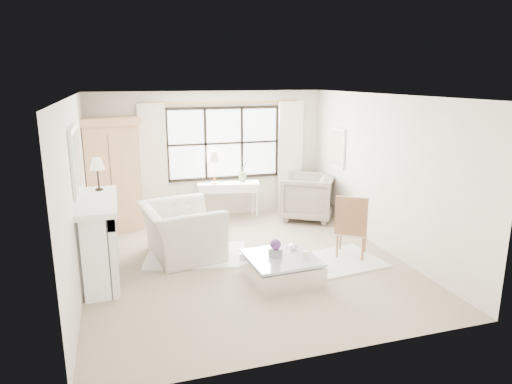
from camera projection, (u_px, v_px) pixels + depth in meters
floor at (246, 262)px, 7.54m from camera, size 5.50×5.50×0.00m
ceiling at (245, 96)px, 6.89m from camera, size 5.50×5.50×0.00m
wall_back at (210, 155)px, 9.76m from camera, size 5.00×0.00×5.00m
wall_front at (319, 240)px, 4.67m from camera, size 5.00×0.00×5.00m
wall_left at (77, 194)px, 6.50m from camera, size 0.00×5.50×5.50m
wall_right at (383, 173)px, 7.93m from camera, size 0.00×5.50×5.50m
window_pane at (224, 143)px, 9.77m from camera, size 2.40×0.02×1.50m
window_frame at (224, 143)px, 9.76m from camera, size 2.50×0.04×1.50m
curtain_rod at (224, 102)px, 9.50m from camera, size 3.30×0.04×0.04m
curtain_left at (154, 164)px, 9.35m from camera, size 0.55×0.10×2.47m
curtain_right at (290, 157)px, 10.21m from camera, size 0.55×0.10×2.47m
fireplace at (98, 239)px, 6.73m from camera, size 0.58×1.66×1.26m
mirror_frame at (76, 160)px, 6.39m from camera, size 0.05×1.15×0.95m
mirror_glass at (78, 160)px, 6.40m from camera, size 0.02×1.00×0.80m
art_frame at (337, 148)px, 9.45m from camera, size 0.04×0.62×0.82m
art_canvas at (336, 148)px, 9.44m from camera, size 0.01×0.52×0.72m
mantel_lamp at (97, 165)px, 7.00m from camera, size 0.22×0.22×0.51m
armoire at (111, 174)px, 8.86m from camera, size 1.24×0.91×2.24m
console_table at (229, 200)px, 9.80m from camera, size 1.37×0.73×0.80m
console_lamp at (214, 157)px, 9.46m from camera, size 0.28×0.28×0.69m
orchid_plant at (243, 171)px, 9.76m from camera, size 0.32×0.29×0.46m
side_table at (217, 228)px, 8.25m from camera, size 0.40×0.40×0.51m
rug_left at (197, 255)px, 7.81m from camera, size 1.92×1.55×0.03m
rug_right at (336, 261)px, 7.54m from camera, size 1.58×1.26×0.03m
club_armchair at (181, 231)px, 7.70m from camera, size 1.39×1.54×0.90m
wingback_chair at (307, 197)px, 9.77m from camera, size 1.44×1.44×0.96m
french_chair at (351, 239)px, 7.70m from camera, size 0.67×0.67×1.08m
coffee_table at (281, 269)px, 6.83m from camera, size 1.05×1.05×0.38m
planter_box at (275, 253)px, 6.76m from camera, size 0.18×0.18×0.11m
planter_flowers at (276, 244)px, 6.73m from camera, size 0.16×0.16×0.16m
pillar_candle at (306, 255)px, 6.69m from camera, size 0.09×0.09×0.12m
coffee_vase at (293, 245)px, 7.03m from camera, size 0.15×0.15×0.15m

